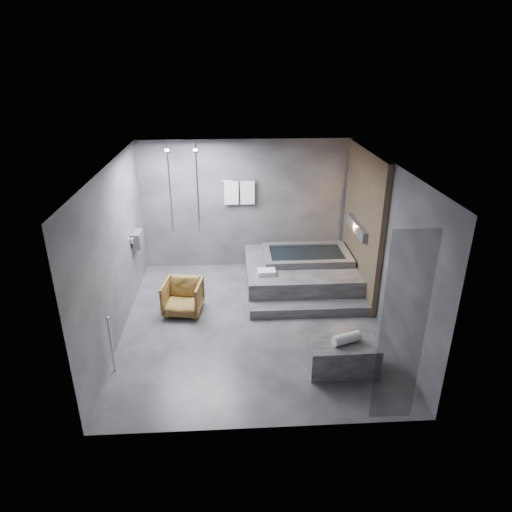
{
  "coord_description": "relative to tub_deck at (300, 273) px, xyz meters",
  "views": [
    {
      "loc": [
        -0.36,
        -6.93,
        4.35
      ],
      "look_at": [
        0.07,
        0.3,
        1.16
      ],
      "focal_mm": 32.0,
      "sensor_mm": 36.0,
      "label": 1
    }
  ],
  "objects": [
    {
      "name": "tub_step",
      "position": [
        0.0,
        -1.18,
        -0.16
      ],
      "size": [
        2.2,
        0.36,
        0.18
      ],
      "primitive_type": "cube",
      "color": "#313134",
      "rests_on": "ground"
    },
    {
      "name": "driftwood_chair",
      "position": [
        -2.3,
        -1.0,
        0.06
      ],
      "size": [
        0.76,
        0.78,
        0.63
      ],
      "primitive_type": "imported",
      "rotation": [
        0.0,
        0.0,
        -0.14
      ],
      "color": "#482F12",
      "rests_on": "ground"
    },
    {
      "name": "tub_deck",
      "position": [
        0.0,
        0.0,
        0.0
      ],
      "size": [
        2.2,
        2.0,
        0.5
      ],
      "primitive_type": "cube",
      "color": "#313134",
      "rests_on": "ground"
    },
    {
      "name": "deck_towel",
      "position": [
        -0.73,
        -0.53,
        0.3
      ],
      "size": [
        0.35,
        0.26,
        0.09
      ],
      "primitive_type": "cube",
      "rotation": [
        0.0,
        0.0,
        0.04
      ],
      "color": "silver",
      "rests_on": "tub_deck"
    },
    {
      "name": "concrete_bench",
      "position": [
        0.22,
        -2.83,
        -0.02
      ],
      "size": [
        1.04,
        0.58,
        0.46
      ],
      "primitive_type": "cube",
      "rotation": [
        0.0,
        0.0,
        0.02
      ],
      "color": "#363638",
      "rests_on": "ground"
    },
    {
      "name": "rolled_towel",
      "position": [
        0.26,
        -2.82,
        0.29
      ],
      "size": [
        0.46,
        0.28,
        0.15
      ],
      "primitive_type": "cylinder",
      "rotation": [
        0.0,
        1.57,
        0.33
      ],
      "color": "white",
      "rests_on": "concrete_bench"
    },
    {
      "name": "room",
      "position": [
        -0.65,
        -1.21,
        1.48
      ],
      "size": [
        5.0,
        5.04,
        2.82
      ],
      "color": "#2C2C2F",
      "rests_on": "ground"
    }
  ]
}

